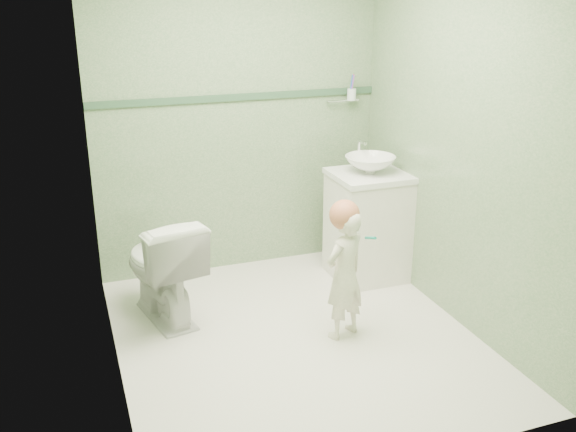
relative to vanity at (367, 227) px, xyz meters
name	(u,v)px	position (x,y,z in m)	size (l,w,h in m)	color
ground	(296,338)	(-0.84, -0.70, -0.40)	(2.50, 2.50, 0.00)	silver
room_shell	(297,156)	(-0.84, -0.70, 0.80)	(2.50, 2.54, 2.40)	#6B9167
trim_stripe	(238,97)	(-0.84, 0.54, 0.95)	(2.20, 0.02, 0.05)	#32533B
vanity	(367,227)	(0.00, 0.00, 0.00)	(0.52, 0.50, 0.80)	white
counter	(370,175)	(0.00, 0.00, 0.41)	(0.54, 0.52, 0.04)	white
basin	(370,164)	(0.00, 0.00, 0.49)	(0.37, 0.37, 0.13)	white
faucet	(359,148)	(0.00, 0.19, 0.57)	(0.03, 0.13, 0.18)	silver
cup_holder	(351,94)	(0.05, 0.48, 0.93)	(0.26, 0.07, 0.21)	silver
toilet	(162,267)	(-1.58, -0.13, -0.03)	(0.41, 0.72, 0.74)	white
toddler	(344,275)	(-0.54, -0.76, 0.02)	(0.31, 0.20, 0.85)	white
hair_cap	(345,215)	(-0.54, -0.74, 0.41)	(0.19, 0.19, 0.19)	#C06C4A
teal_toothbrush	(369,237)	(-0.43, -0.85, 0.29)	(0.10, 0.14, 0.08)	#129086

